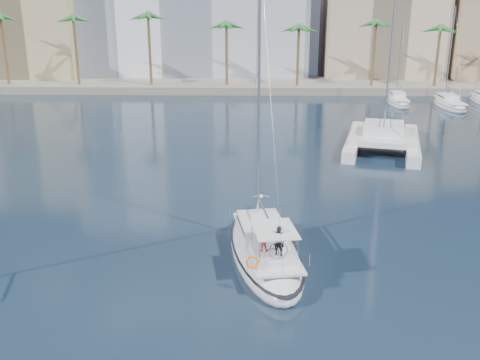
{
  "coord_description": "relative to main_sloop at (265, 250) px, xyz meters",
  "views": [
    {
      "loc": [
        -0.57,
        -28.78,
        13.41
      ],
      "look_at": [
        -1.3,
        1.5,
        3.45
      ],
      "focal_mm": 40.0,
      "sensor_mm": 36.0,
      "label": 1
    }
  ],
  "objects": [
    {
      "name": "palm_right",
      "position": [
        33.85,
        58.97,
        9.77
      ],
      "size": [
        3.6,
        3.6,
        12.3
      ],
      "color": "brown",
      "rests_on": "ground"
    },
    {
      "name": "main_sloop",
      "position": [
        0.0,
        0.0,
        0.0
      ],
      "size": [
        5.31,
        11.49,
        16.42
      ],
      "rotation": [
        0.0,
        0.0,
        0.17
      ],
      "color": "silver",
      "rests_on": "ground"
    },
    {
      "name": "moored_yacht_b",
      "position": [
        26.35,
        46.97,
        -0.51
      ],
      "size": [
        3.32,
        10.83,
        13.72
      ],
      "primitive_type": null,
      "rotation": [
        0.0,
        0.0,
        -0.02
      ],
      "color": "silver",
      "rests_on": "ground"
    },
    {
      "name": "palm_left",
      "position": [
        -34.15,
        58.97,
        9.77
      ],
      "size": [
        3.6,
        3.6,
        12.3
      ],
      "color": "brown",
      "rests_on": "ground"
    },
    {
      "name": "moored_yacht_a",
      "position": [
        19.85,
        48.97,
        -0.51
      ],
      "size": [
        3.37,
        9.52,
        11.9
      ],
      "primitive_type": null,
      "rotation": [
        0.0,
        0.0,
        -0.07
      ],
      "color": "silver",
      "rests_on": "ground"
    },
    {
      "name": "seagull",
      "position": [
        -0.1,
        7.24,
        0.55
      ],
      "size": [
        1.15,
        0.49,
        0.21
      ],
      "color": "silver",
      "rests_on": "ground"
    },
    {
      "name": "palm_centre",
      "position": [
        -0.15,
        58.97,
        9.77
      ],
      "size": [
        3.6,
        3.6,
        12.3
      ],
      "color": "brown",
      "rests_on": "ground"
    },
    {
      "name": "building_beige",
      "position": [
        21.85,
        71.97,
        9.49
      ],
      "size": [
        20.0,
        14.0,
        20.0
      ],
      "primitive_type": "cube",
      "color": "#C2A88B",
      "rests_on": "ground"
    },
    {
      "name": "building_tan_left",
      "position": [
        -42.15,
        70.97,
        10.49
      ],
      "size": [
        22.0,
        14.0,
        22.0
      ],
      "primitive_type": "cube",
      "color": "tan",
      "rests_on": "ground"
    },
    {
      "name": "catamaran",
      "position": [
        11.99,
        24.23,
        0.67
      ],
      "size": [
        9.83,
        14.69,
        19.44
      ],
      "rotation": [
        0.0,
        0.0,
        -0.25
      ],
      "color": "silver",
      "rests_on": "ground"
    },
    {
      "name": "building_modern",
      "position": [
        -12.15,
        74.97,
        13.49
      ],
      "size": [
        42.0,
        16.0,
        28.0
      ],
      "primitive_type": "cube",
      "color": "white",
      "rests_on": "ground"
    },
    {
      "name": "ground",
      "position": [
        -0.15,
        1.97,
        -0.51
      ],
      "size": [
        160.0,
        160.0,
        0.0
      ],
      "primitive_type": "plane",
      "color": "black",
      "rests_on": "ground"
    },
    {
      "name": "quay",
      "position": [
        -0.15,
        62.97,
        0.09
      ],
      "size": [
        120.0,
        14.0,
        1.2
      ],
      "primitive_type": "cube",
      "color": "gray",
      "rests_on": "ground"
    }
  ]
}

